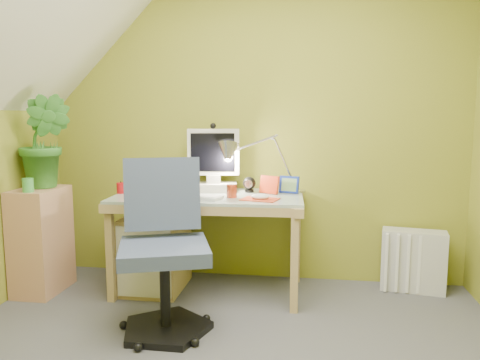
# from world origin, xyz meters

# --- Properties ---
(wall_back) EXTENTS (3.20, 0.01, 2.40)m
(wall_back) POSITION_xyz_m (0.00, 1.60, 1.20)
(wall_back) COLOR olive
(wall_back) RESTS_ON floor
(desk) EXTENTS (1.35, 0.72, 0.71)m
(desk) POSITION_xyz_m (-0.26, 1.23, 0.35)
(desk) COLOR tan
(desk) RESTS_ON floor
(monitor) EXTENTS (0.37, 0.25, 0.48)m
(monitor) POSITION_xyz_m (-0.26, 1.41, 0.95)
(monitor) COLOR beige
(monitor) RESTS_ON desk
(speaker_left) EXTENTS (0.11, 0.11, 0.11)m
(speaker_left) POSITION_xyz_m (-0.53, 1.39, 0.76)
(speaker_left) COLOR black
(speaker_left) RESTS_ON desk
(speaker_right) EXTENTS (0.11, 0.11, 0.11)m
(speaker_right) POSITION_xyz_m (0.01, 1.39, 0.76)
(speaker_right) COLOR black
(speaker_right) RESTS_ON desk
(keyboard) EXTENTS (0.43, 0.24, 0.02)m
(keyboard) POSITION_xyz_m (-0.34, 1.09, 0.72)
(keyboard) COLOR silver
(keyboard) RESTS_ON desk
(mousepad) EXTENTS (0.27, 0.22, 0.01)m
(mousepad) POSITION_xyz_m (0.12, 1.09, 0.71)
(mousepad) COLOR #B83A1C
(mousepad) RESTS_ON desk
(mouse) EXTENTS (0.13, 0.10, 0.04)m
(mouse) POSITION_xyz_m (0.12, 1.09, 0.73)
(mouse) COLOR white
(mouse) RESTS_ON mousepad
(amber_tumbler) EXTENTS (0.07, 0.07, 0.09)m
(amber_tumbler) POSITION_xyz_m (-0.08, 1.15, 0.75)
(amber_tumbler) COLOR #993316
(amber_tumbler) RESTS_ON desk
(candle_cluster) EXTENTS (0.18, 0.16, 0.12)m
(candle_cluster) POSITION_xyz_m (-0.86, 1.24, 0.77)
(candle_cluster) COLOR #A80E12
(candle_cluster) RESTS_ON desk
(photo_frame_red) EXTENTS (0.14, 0.09, 0.13)m
(photo_frame_red) POSITION_xyz_m (0.16, 1.35, 0.77)
(photo_frame_red) COLOR red
(photo_frame_red) RESTS_ON desk
(photo_frame_blue) EXTENTS (0.14, 0.06, 0.12)m
(photo_frame_blue) POSITION_xyz_m (0.30, 1.39, 0.77)
(photo_frame_blue) COLOR #162C9C
(photo_frame_blue) RESTS_ON desk
(photo_frame_green) EXTENTS (0.13, 0.04, 0.11)m
(photo_frame_green) POSITION_xyz_m (-0.66, 1.37, 0.76)
(photo_frame_green) COLOR #BBD895
(photo_frame_green) RESTS_ON desk
(desk_lamp) EXTENTS (0.60, 0.35, 0.61)m
(desk_lamp) POSITION_xyz_m (0.19, 1.41, 1.01)
(desk_lamp) COLOR silver
(desk_lamp) RESTS_ON desk
(side_ledge) EXTENTS (0.28, 0.43, 0.75)m
(side_ledge) POSITION_xyz_m (-1.45, 1.05, 0.38)
(side_ledge) COLOR tan
(side_ledge) RESTS_ON floor
(potted_plant) EXTENTS (0.39, 0.33, 0.66)m
(potted_plant) POSITION_xyz_m (-1.41, 1.10, 1.08)
(potted_plant) COLOR #327527
(potted_plant) RESTS_ON side_ledge
(green_cup) EXTENTS (0.08, 0.08, 0.09)m
(green_cup) POSITION_xyz_m (-1.43, 0.90, 0.80)
(green_cup) COLOR green
(green_cup) RESTS_ON side_ledge
(task_chair) EXTENTS (0.72, 0.72, 1.03)m
(task_chair) POSITION_xyz_m (-0.37, 0.55, 0.51)
(task_chair) COLOR #3A455F
(task_chair) RESTS_ON floor
(radiator) EXTENTS (0.47, 0.25, 0.44)m
(radiator) POSITION_xyz_m (1.20, 1.46, 0.22)
(radiator) COLOR silver
(radiator) RESTS_ON floor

